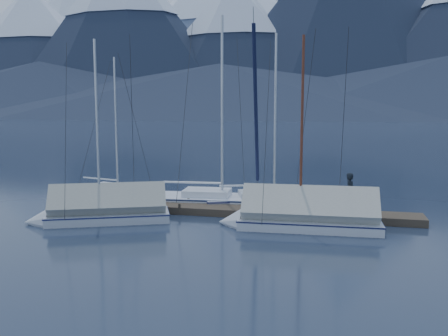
{
  "coord_description": "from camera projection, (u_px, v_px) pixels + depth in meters",
  "views": [
    {
      "loc": [
        5.17,
        -19.56,
        4.96
      ],
      "look_at": [
        0.0,
        2.0,
        2.2
      ],
      "focal_mm": 38.0,
      "sensor_mm": 36.0,
      "label": 1
    }
  ],
  "objects": [
    {
      "name": "sailboat_open_left",
      "position": [
        124.0,
        195.0,
        26.67
      ],
      "size": [
        6.73,
        3.31,
        8.58
      ],
      "color": "white",
      "rests_on": "ground"
    },
    {
      "name": "sailboat_covered_near",
      "position": [
        297.0,
        218.0,
        19.88
      ],
      "size": [
        6.86,
        2.92,
        8.8
      ],
      "color": "silver",
      "rests_on": "ground"
    },
    {
      "name": "mooring_posts",
      "position": [
        214.0,
        206.0,
        22.69
      ],
      "size": [
        15.12,
        1.52,
        0.35
      ],
      "color": "#382D23",
      "rests_on": "ground"
    },
    {
      "name": "mountain_range",
      "position": [
        339.0,
        40.0,
        369.93
      ],
      "size": [
        877.0,
        584.0,
        150.5
      ],
      "color": "#475675",
      "rests_on": "ground"
    },
    {
      "name": "dock",
      "position": [
        224.0,
        211.0,
        22.6
      ],
      "size": [
        18.0,
        1.5,
        0.54
      ],
      "color": "#382D23",
      "rests_on": "ground"
    },
    {
      "name": "person",
      "position": [
        350.0,
        192.0,
        21.33
      ],
      "size": [
        0.56,
        0.73,
        1.78
      ],
      "primitive_type": "imported",
      "rotation": [
        0.0,
        0.0,
        1.8
      ],
      "color": "black",
      "rests_on": "dock"
    },
    {
      "name": "sailboat_covered_far",
      "position": [
        97.0,
        212.0,
        20.93
      ],
      "size": [
        6.42,
        4.18,
        8.7
      ],
      "color": "silver",
      "rests_on": "ground"
    },
    {
      "name": "ground",
      "position": [
        213.0,
        223.0,
        20.69
      ],
      "size": [
        1000.0,
        1000.0,
        0.0
      ],
      "primitive_type": "plane",
      "color": "#162033",
      "rests_on": "ground"
    },
    {
      "name": "sailboat_open_right",
      "position": [
        284.0,
        202.0,
        24.51
      ],
      "size": [
        7.51,
        4.28,
        9.57
      ],
      "color": "silver",
      "rests_on": "ground"
    },
    {
      "name": "sailboat_open_mid",
      "position": [
        233.0,
        203.0,
        24.3
      ],
      "size": [
        8.09,
        3.41,
        10.5
      ],
      "color": "white",
      "rests_on": "ground"
    }
  ]
}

